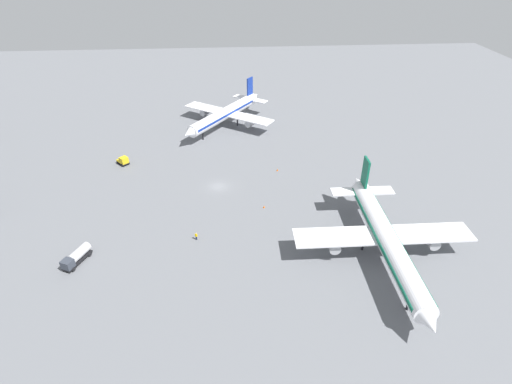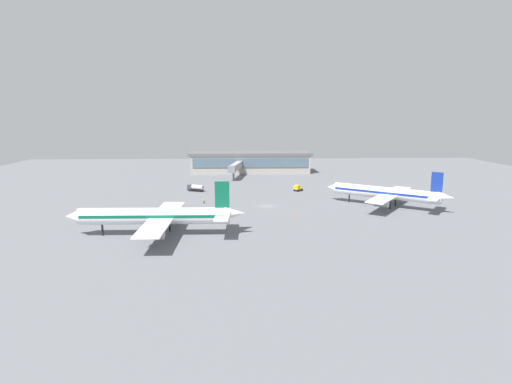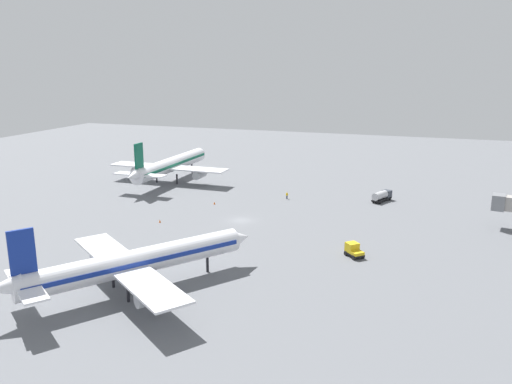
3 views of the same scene
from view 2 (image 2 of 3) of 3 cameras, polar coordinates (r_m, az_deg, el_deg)
The scene contains 10 objects.
ground at distance 129.90m, azimuth 1.55°, elevation -1.93°, with size 288.00×288.00×0.00m, color slate.
terminal_building at distance 205.83m, azimuth -0.80°, elevation 4.17°, with size 60.16×16.27×10.15m.
airplane_at_gate at distance 134.21m, azimuth 17.58°, elevation -0.13°, with size 33.56×28.40×11.95m.
airplane_taxiing at distance 100.19m, azimuth -13.58°, elevation -3.25°, with size 42.37×33.87×12.92m.
baggage_tug at distance 155.68m, azimuth 5.80°, elevation 0.55°, with size 3.72×3.69×2.30m.
fuel_truck at distance 156.14m, azimuth -8.36°, elevation 0.60°, with size 6.51×4.38×2.50m.
ground_crew_worker at distance 134.28m, azimuth -7.21°, elevation -1.23°, with size 0.50×0.54×1.67m.
jet_bridge at distance 187.58m, azimuth -2.82°, elevation 3.53°, with size 6.64×23.18×6.74m.
safety_cone_near_gate at distance 115.61m, azimuth 5.34°, elevation -3.40°, with size 0.44×0.44×0.60m, color #EA590C.
safety_cone_mid_apron at distance 119.58m, azimuth -2.91°, elevation -2.89°, with size 0.44×0.44×0.60m, color #EA590C.
Camera 2 is at (8.12, 126.55, 28.14)m, focal length 28.91 mm.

